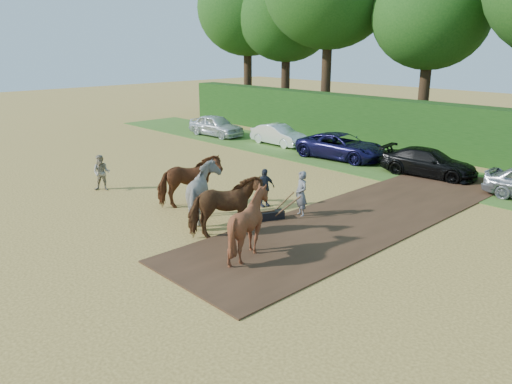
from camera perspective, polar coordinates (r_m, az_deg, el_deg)
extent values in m
plane|color=gold|center=(15.51, -7.06, -7.22)|extent=(120.00, 120.00, 0.00)
cube|color=#472D1C|center=(19.32, 12.64, -2.54)|extent=(4.50, 17.00, 0.05)
cube|color=#38601E|center=(25.86, 18.68, 1.84)|extent=(50.00, 5.00, 0.03)
cube|color=#14380F|center=(29.55, 23.14, 6.10)|extent=(46.00, 1.60, 3.00)
imported|color=beige|center=(22.88, -17.24, 2.11)|extent=(0.96, 0.97, 1.58)
imported|color=#282C36|center=(19.68, 0.94, 0.50)|extent=(0.63, 0.97, 1.54)
imported|color=brown|center=(19.73, -7.62, 1.21)|extent=(1.94, 2.70, 2.07)
imported|color=#BAB4A7|center=(18.12, -5.74, -0.13)|extent=(2.56, 2.39, 2.07)
imported|color=brown|center=(16.54, -3.49, -1.73)|extent=(1.94, 2.70, 2.07)
imported|color=maroon|center=(15.01, -0.78, -3.65)|extent=(2.25, 2.37, 2.08)
cube|color=black|center=(18.32, 1.83, -2.71)|extent=(0.65, 0.95, 0.35)
cube|color=brown|center=(18.04, 0.11, -2.43)|extent=(0.60, 1.32, 0.10)
cylinder|color=brown|center=(18.60, 3.10, -1.22)|extent=(0.29, 0.99, 0.73)
cylinder|color=brown|center=(18.23, 3.68, -1.61)|extent=(0.55, 0.90, 0.73)
imported|color=gray|center=(18.59, 5.19, -0.23)|extent=(0.74, 0.62, 1.73)
imported|color=silver|center=(35.06, -4.60, 7.58)|extent=(4.41, 2.01, 1.47)
imported|color=white|center=(31.87, 2.58, 6.55)|extent=(3.96, 1.44, 1.30)
imported|color=#181543|center=(28.32, 9.77, 5.16)|extent=(5.34, 2.89, 1.42)
imported|color=black|center=(25.70, 19.14, 3.20)|extent=(4.80, 2.47, 1.33)
cylinder|color=#382616|center=(44.23, -0.94, 12.38)|extent=(0.70, 0.70, 5.85)
ellipsoid|color=#163F11|center=(44.19, -0.98, 20.26)|extent=(8.40, 8.40, 7.73)
cylinder|color=#382616|center=(41.76, 3.37, 11.79)|extent=(0.70, 0.70, 5.40)
ellipsoid|color=#163F11|center=(41.66, 3.51, 19.52)|extent=(7.80, 7.80, 7.18)
cylinder|color=#382616|center=(37.69, 7.97, 11.99)|extent=(0.70, 0.70, 6.53)
cylinder|color=#382616|center=(35.14, 18.55, 9.86)|extent=(0.70, 0.70, 5.17)
ellipsoid|color=#163F11|center=(34.99, 19.40, 18.59)|extent=(7.40, 7.40, 6.81)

